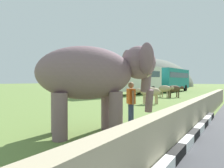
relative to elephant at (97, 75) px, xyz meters
The scene contains 10 objects.
barrier_parapet 2.96m from the elephant, 106.46° to the right, with size 28.00×0.36×1.00m, color tan.
elephant is the anchor object (origin of this frame).
person_handler 1.95m from the elephant, 13.23° to the right, with size 0.51×0.53×1.66m.
bus_white 17.49m from the elephant, 25.26° to the left, with size 10.30×5.13×3.50m.
bus_teal 26.77m from the elephant, 11.36° to the left, with size 9.06×3.19×3.50m.
bus_red 38.15m from the elephant, 12.73° to the left, with size 9.66×4.76×3.50m.
cow_near 8.81m from the elephant, 11.19° to the left, with size 1.54×1.72×1.23m.
cow_mid 15.16m from the elephant, 10.08° to the left, with size 1.10×1.91×1.23m.
cow_far 15.38m from the elephant, ahead, with size 1.63×1.63×1.23m.
hill_east 56.54m from the elephant, 22.35° to the left, with size 35.04×28.03×17.07m.
Camera 1 is at (-2.48, 2.41, 1.71)m, focal length 32.22 mm.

